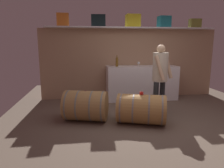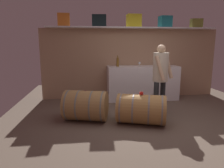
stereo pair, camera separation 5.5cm
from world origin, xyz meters
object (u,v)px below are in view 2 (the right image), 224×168
Objects in this scene: toolcase_teal at (165,22)px; wine_glass at (139,63)px; toolcase_orange at (64,20)px; wine_barrel_far at (86,106)px; toolcase_olive at (196,23)px; tasting_cup at (141,93)px; wine_bottle_amber at (118,62)px; work_cabinet at (142,83)px; toolcase_black at (99,21)px; toolcase_yellow at (134,21)px; winemaker_pouring at (161,72)px; wine_barrel_near at (141,109)px.

toolcase_teal is 2.53× the size of wine_glass.
wine_barrel_far is (0.54, -1.69, -1.88)m from toolcase_orange.
toolcase_teal is 0.94m from toolcase_olive.
wine_glass is 1.89m from tasting_cup.
wine_bottle_amber is 1.87m from tasting_cup.
wine_glass reaches higher than work_cabinet.
toolcase_black is at bearing 108.73° from tasting_cup.
toolcase_olive is (1.84, 0.00, -0.05)m from toolcase_yellow.
toolcase_black is 0.25× the size of winemaker_pouring.
toolcase_yellow is 1.97m from winemaker_pouring.
wine_barrel_near is 14.25× the size of tasting_cup.
tasting_cup is (-0.28, -2.01, -1.58)m from toolcase_yellow.
wine_bottle_amber is at bearing -171.59° from toolcase_olive.
wine_glass is (-0.77, -0.22, -1.14)m from toolcase_teal.
wine_barrel_far is (-3.21, -1.69, -1.84)m from toolcase_olive.
toolcase_teal reaches higher than toolcase_olive.
wine_bottle_amber is 0.20× the size of winemaker_pouring.
toolcase_teal reaches higher than tasting_cup.
tasting_cup is at bearing -66.96° from toolcase_black.
toolcase_black is 2.81m from toolcase_olive.
toolcase_olive is 1.04× the size of wine_bottle_amber.
toolcase_yellow is (0.96, 0.00, 0.01)m from toolcase_black.
toolcase_olive reaches higher than wine_barrel_far.
toolcase_black is at bearing -176.85° from toolcase_olive.
toolcase_olive is 4.21× the size of tasting_cup.
toolcase_olive reaches higher than wine_bottle_amber.
toolcase_teal reaches higher than wine_bottle_amber.
toolcase_yellow is 1.19× the size of toolcase_teal.
toolcase_teal is at bearing -2.07° from toolcase_yellow.
toolcase_yellow is at bearing -118.99° from winemaker_pouring.
wine_glass is (0.13, -0.22, -1.16)m from toolcase_yellow.
work_cabinet is at bearing 73.89° from tasting_cup.
toolcase_orange is 1.91m from toolcase_yellow.
toolcase_orange is 2.81m from toolcase_teal.
wine_barrel_near is (-2.12, -2.01, -1.86)m from toolcase_olive.
toolcase_teal is 4.24× the size of tasting_cup.
wine_glass is 0.08× the size of winemaker_pouring.
toolcase_yellow reaches higher than winemaker_pouring.
toolcase_olive is 2.52× the size of wine_glass.
toolcase_teal is at bearing 51.70° from wine_barrel_far.
toolcase_black reaches higher than tasting_cup.
tasting_cup is (-0.01, -0.00, 0.32)m from wine_barrel_near.
wine_barrel_far is (-2.27, -1.69, -1.87)m from toolcase_teal.
toolcase_olive is 0.32× the size of wine_barrel_far.
toolcase_olive is at bearing 42.78° from wine_barrel_far.
toolcase_black is at bearing 168.72° from wine_glass.
toolcase_yellow reaches higher than wine_barrel_far.
tasting_cup is (0.68, -2.01, -1.57)m from toolcase_black.
wine_glass reaches higher than wine_barrel_far.
wine_bottle_amber is at bearing -19.60° from toolcase_black.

